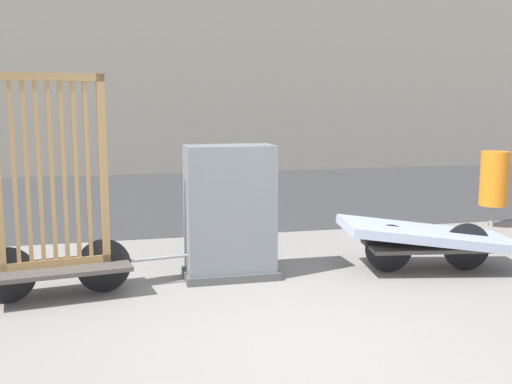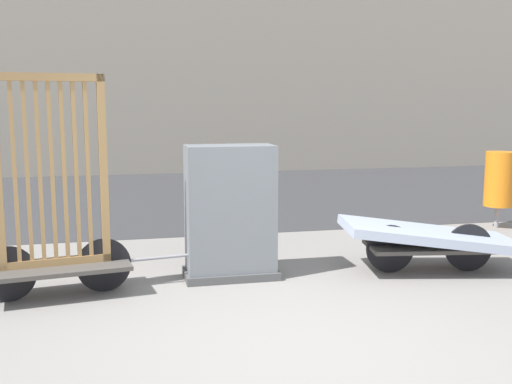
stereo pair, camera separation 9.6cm
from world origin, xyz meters
name	(u,v)px [view 1 (the left image)]	position (x,y,z in m)	size (l,w,h in m)	color
ground_plane	(309,348)	(0.00, 0.00, 0.00)	(60.00, 60.00, 0.00)	gray
road_strip	(185,195)	(0.00, 7.51, 0.00)	(56.00, 7.35, 0.01)	#38383A
bike_cart_with_bedframe	(55,222)	(-1.86, 1.64, 0.70)	(2.02, 0.79, 2.01)	#4C4742
bike_cart_with_mattress	(429,237)	(1.87, 1.64, 0.36)	(2.29, 1.09, 0.55)	#4C4742
utility_cabinet	(230,216)	(-0.21, 1.90, 0.63)	(0.94, 0.51, 1.34)	#4C4C4C
trash_bin	(494,179)	(3.92, 3.49, 0.69)	(0.39, 0.39, 1.08)	gray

